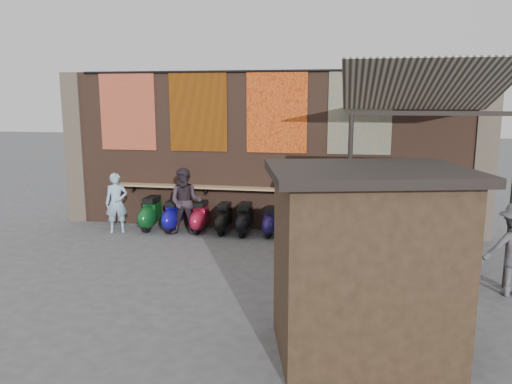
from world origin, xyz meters
TOP-DOWN VIEW (x-y plane):
  - ground at (0.00, 0.00)m, footprint 70.00×70.00m
  - brick_wall at (0.00, 2.70)m, footprint 10.00×0.40m
  - pier_left at (-5.20, 2.70)m, footprint 0.50×0.50m
  - pier_right at (5.20, 2.70)m, footprint 0.50×0.50m
  - eating_counter at (0.00, 2.33)m, footprint 8.00×0.32m
  - shelf_box at (0.62, 2.30)m, footprint 0.59×0.31m
  - tapestry_redgold at (-3.60, 2.48)m, footprint 1.50×0.02m
  - tapestry_sun at (-1.70, 2.48)m, footprint 1.50×0.02m
  - tapestry_orange at (0.30, 2.48)m, footprint 1.50×0.02m
  - tapestry_multi at (2.30, 2.48)m, footprint 1.50×0.02m
  - hang_rail at (0.00, 2.47)m, footprint 9.50×0.06m
  - scooter_stool_0 at (-2.87, 2.00)m, footprint 0.40×0.88m
  - scooter_stool_1 at (-2.27, 1.97)m, footprint 0.37×0.83m
  - scooter_stool_2 at (-1.58, 2.05)m, footprint 0.36×0.80m
  - scooter_stool_3 at (-0.95, 2.00)m, footprint 0.35×0.79m
  - scooter_stool_4 at (-0.41, 1.96)m, footprint 0.37×0.82m
  - scooter_stool_5 at (0.22, 2.00)m, footprint 0.33×0.73m
  - scooter_stool_6 at (0.93, 2.05)m, footprint 0.33×0.72m
  - scooter_stool_7 at (1.55, 2.05)m, footprint 0.35×0.77m
  - diner_left at (-3.62, 1.63)m, footprint 0.65×0.55m
  - diner_right at (-1.82, 1.68)m, footprint 0.89×0.74m
  - shopper_navy at (3.66, -0.54)m, footprint 1.09×0.50m
  - shopper_tan at (1.20, 1.07)m, footprint 0.89×0.83m
  - market_stall at (2.33, -3.45)m, footprint 2.53×2.13m
  - stall_roof at (2.33, -3.45)m, footprint 2.84×2.44m
  - stall_sign at (2.12, -2.63)m, footprint 1.17×0.33m
  - stall_shelf at (2.12, -2.63)m, footprint 1.79×0.54m
  - awning_canvas at (3.50, 0.90)m, footprint 3.20×3.28m
  - awning_ledger at (3.50, 2.49)m, footprint 3.30×0.08m
  - awning_header at (3.50, -0.60)m, footprint 3.00×0.08m
  - awning_post_left at (2.10, -0.60)m, footprint 0.09×0.09m

SIDE VIEW (x-z plane):
  - ground at x=0.00m, z-range 0.00..0.00m
  - scooter_stool_6 at x=0.93m, z-range 0.00..0.69m
  - scooter_stool_5 at x=0.22m, z-range 0.00..0.70m
  - scooter_stool_7 at x=1.55m, z-range 0.00..0.73m
  - scooter_stool_3 at x=-0.95m, z-range 0.00..0.75m
  - scooter_stool_2 at x=-1.58m, z-range 0.00..0.76m
  - scooter_stool_4 at x=-0.41m, z-range 0.00..0.78m
  - scooter_stool_1 at x=-2.27m, z-range 0.00..0.79m
  - scooter_stool_0 at x=-2.87m, z-range 0.00..0.84m
  - diner_left at x=-3.62m, z-range 0.00..1.50m
  - shopper_tan at x=1.20m, z-range 0.00..1.53m
  - diner_right at x=-1.82m, z-range 0.00..1.67m
  - stall_shelf at x=2.12m, z-range 0.84..0.90m
  - shopper_navy at x=3.66m, z-range 0.00..1.81m
  - eating_counter at x=0.00m, z-range 1.08..1.12m
  - market_stall at x=2.33m, z-range 0.00..2.37m
  - shelf_box at x=0.62m, z-range 1.12..1.36m
  - awning_post_left at x=2.10m, z-range 0.00..3.10m
  - stall_sign at x=2.12m, z-range 1.47..1.97m
  - brick_wall at x=0.00m, z-range 0.00..4.00m
  - pier_left at x=-5.20m, z-range 0.00..4.00m
  - pier_right at x=5.20m, z-range 0.00..4.00m
  - stall_roof at x=2.33m, z-range 2.37..2.49m
  - tapestry_redgold at x=-3.60m, z-range 2.00..4.00m
  - tapestry_sun at x=-1.70m, z-range 2.00..4.00m
  - tapestry_orange at x=0.30m, z-range 2.00..4.00m
  - tapestry_multi at x=2.30m, z-range 2.00..4.00m
  - awning_header at x=3.50m, z-range 3.04..3.12m
  - awning_canvas at x=3.50m, z-range 3.07..4.03m
  - awning_ledger at x=3.50m, z-range 3.89..4.01m
  - hang_rail at x=0.00m, z-range 3.95..4.01m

